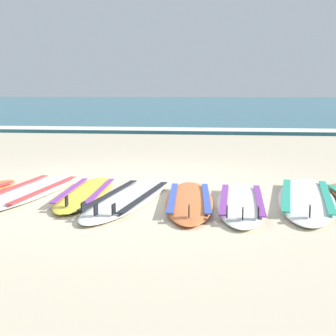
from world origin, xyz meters
TOP-DOWN VIEW (x-y plane):
  - ground_plane at (0.00, 0.00)m, footprint 80.00×80.00m
  - sea at (0.00, 37.74)m, footprint 80.00×60.00m
  - wave_foam_strip at (0.00, 8.35)m, footprint 80.00×1.22m
  - surfboard_2 at (-1.21, -0.35)m, footprint 0.86×2.44m
  - surfboard_3 at (-0.48, -0.38)m, footprint 0.59×2.07m
  - surfboard_4 at (0.08, -0.58)m, footprint 0.94×2.43m
  - surfboard_5 at (0.81, -0.62)m, footprint 0.67×2.17m
  - surfboard_6 at (1.39, -0.65)m, footprint 0.60×2.18m
  - surfboard_7 at (2.16, -0.35)m, footprint 0.97×2.58m

SIDE VIEW (x-z plane):
  - ground_plane at x=0.00m, z-range 0.00..0.00m
  - surfboard_7 at x=2.16m, z-range -0.05..0.13m
  - surfboard_2 at x=-1.21m, z-range -0.05..0.13m
  - surfboard_5 at x=0.81m, z-range -0.05..0.13m
  - surfboard_3 at x=-0.48m, z-range -0.05..0.13m
  - surfboard_4 at x=0.08m, z-range -0.05..0.13m
  - surfboard_6 at x=1.39m, z-range -0.05..0.13m
  - sea at x=0.00m, z-range 0.00..0.10m
  - wave_foam_strip at x=0.00m, z-range 0.00..0.11m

